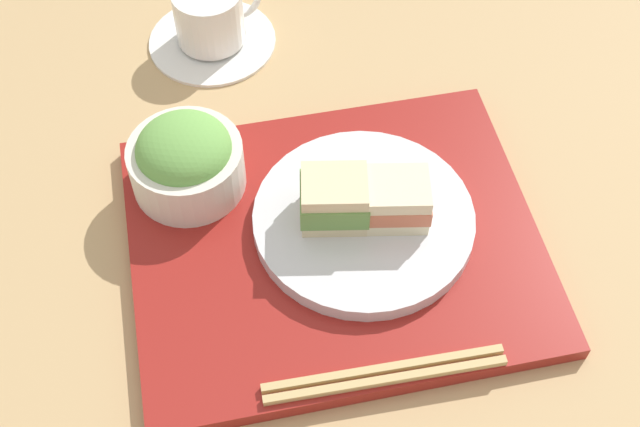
{
  "coord_description": "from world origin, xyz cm",
  "views": [
    {
      "loc": [
        -5.56,
        -50.02,
        68.23
      ],
      "look_at": [
        3.68,
        -5.22,
        5.0
      ],
      "focal_mm": 47.51,
      "sensor_mm": 36.0,
      "label": 1
    }
  ],
  "objects_px": {
    "chopsticks_pair": "(385,374)",
    "coffee_cup": "(211,22)",
    "sandwich_far": "(396,200)",
    "salad_bowl": "(186,159)",
    "sandwich_plate": "(363,220)",
    "sandwich_near": "(334,199)"
  },
  "relations": [
    {
      "from": "sandwich_plate",
      "to": "coffee_cup",
      "type": "bearing_deg",
      "value": 109.63
    },
    {
      "from": "sandwich_far",
      "to": "chopsticks_pair",
      "type": "height_order",
      "value": "sandwich_far"
    },
    {
      "from": "sandwich_near",
      "to": "chopsticks_pair",
      "type": "relative_size",
      "value": 0.34
    },
    {
      "from": "chopsticks_pair",
      "to": "coffee_cup",
      "type": "relative_size",
      "value": 1.43
    },
    {
      "from": "coffee_cup",
      "to": "sandwich_far",
      "type": "bearing_deg",
      "value": -66.14
    },
    {
      "from": "sandwich_plate",
      "to": "sandwich_far",
      "type": "relative_size",
      "value": 3.0
    },
    {
      "from": "chopsticks_pair",
      "to": "sandwich_near",
      "type": "bearing_deg",
      "value": 93.31
    },
    {
      "from": "sandwich_plate",
      "to": "chopsticks_pair",
      "type": "bearing_deg",
      "value": -96.75
    },
    {
      "from": "salad_bowl",
      "to": "chopsticks_pair",
      "type": "xyz_separation_m",
      "value": [
        0.14,
        -0.24,
        -0.03
      ]
    },
    {
      "from": "sandwich_plate",
      "to": "sandwich_near",
      "type": "bearing_deg",
      "value": 169.73
    },
    {
      "from": "salad_bowl",
      "to": "coffee_cup",
      "type": "bearing_deg",
      "value": 77.02
    },
    {
      "from": "sandwich_far",
      "to": "coffee_cup",
      "type": "relative_size",
      "value": 0.48
    },
    {
      "from": "sandwich_near",
      "to": "chopsticks_pair",
      "type": "distance_m",
      "value": 0.17
    },
    {
      "from": "chopsticks_pair",
      "to": "coffee_cup",
      "type": "bearing_deg",
      "value": 100.95
    },
    {
      "from": "sandwich_plate",
      "to": "chopsticks_pair",
      "type": "distance_m",
      "value": 0.16
    },
    {
      "from": "sandwich_near",
      "to": "sandwich_far",
      "type": "height_order",
      "value": "sandwich_near"
    },
    {
      "from": "sandwich_near",
      "to": "coffee_cup",
      "type": "relative_size",
      "value": 0.49
    },
    {
      "from": "sandwich_near",
      "to": "salad_bowl",
      "type": "xyz_separation_m",
      "value": [
        -0.13,
        0.08,
        -0.01
      ]
    },
    {
      "from": "sandwich_far",
      "to": "coffee_cup",
      "type": "distance_m",
      "value": 0.34
    },
    {
      "from": "sandwich_far",
      "to": "salad_bowl",
      "type": "relative_size",
      "value": 0.63
    },
    {
      "from": "salad_bowl",
      "to": "chopsticks_pair",
      "type": "bearing_deg",
      "value": -60.32
    },
    {
      "from": "sandwich_plate",
      "to": "salad_bowl",
      "type": "relative_size",
      "value": 1.89
    }
  ]
}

